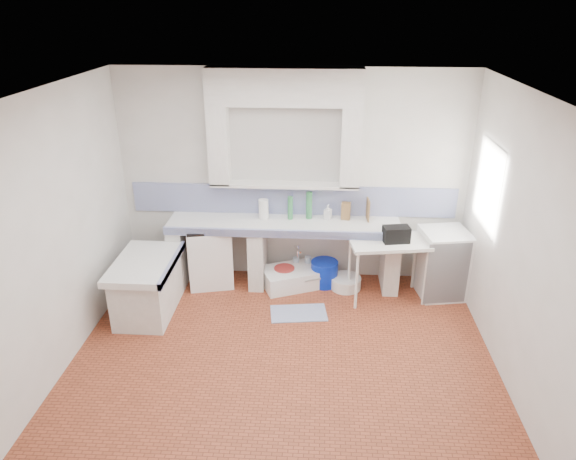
# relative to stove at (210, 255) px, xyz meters

# --- Properties ---
(floor) EXTENTS (4.50, 4.50, 0.00)m
(floor) POSITION_rel_stove_xyz_m (1.08, -1.67, -0.40)
(floor) COLOR brown
(floor) RESTS_ON ground
(ceiling) EXTENTS (4.50, 4.50, 0.00)m
(ceiling) POSITION_rel_stove_xyz_m (1.08, -1.67, 2.40)
(ceiling) COLOR silver
(ceiling) RESTS_ON ground
(wall_back) EXTENTS (4.50, 0.00, 4.50)m
(wall_back) POSITION_rel_stove_xyz_m (1.08, 0.33, 1.00)
(wall_back) COLOR silver
(wall_back) RESTS_ON ground
(wall_front) EXTENTS (4.50, 0.00, 4.50)m
(wall_front) POSITION_rel_stove_xyz_m (1.08, -3.67, 1.00)
(wall_front) COLOR silver
(wall_front) RESTS_ON ground
(wall_left) EXTENTS (0.00, 4.50, 4.50)m
(wall_left) POSITION_rel_stove_xyz_m (-1.17, -1.67, 1.00)
(wall_left) COLOR silver
(wall_left) RESTS_ON ground
(wall_right) EXTENTS (0.00, 4.50, 4.50)m
(wall_right) POSITION_rel_stove_xyz_m (3.33, -1.67, 1.00)
(wall_right) COLOR silver
(wall_right) RESTS_ON ground
(alcove_mass) EXTENTS (1.90, 0.25, 0.45)m
(alcove_mass) POSITION_rel_stove_xyz_m (0.98, 0.20, 2.17)
(alcove_mass) COLOR silver
(alcove_mass) RESTS_ON ground
(window_frame) EXTENTS (0.35, 0.86, 1.06)m
(window_frame) POSITION_rel_stove_xyz_m (3.51, -0.47, 1.20)
(window_frame) COLOR #3D2613
(window_frame) RESTS_ON ground
(lace_valance) EXTENTS (0.01, 0.84, 0.24)m
(lace_valance) POSITION_rel_stove_xyz_m (3.36, -0.47, 1.58)
(lace_valance) COLOR white
(lace_valance) RESTS_ON ground
(counter_slab) EXTENTS (3.00, 0.60, 0.08)m
(counter_slab) POSITION_rel_stove_xyz_m (0.98, 0.03, 0.46)
(counter_slab) COLOR white
(counter_slab) RESTS_ON ground
(counter_lip) EXTENTS (3.00, 0.04, 0.10)m
(counter_lip) POSITION_rel_stove_xyz_m (0.98, -0.25, 0.46)
(counter_lip) COLOR navy
(counter_lip) RESTS_ON ground
(counter_pier_left) EXTENTS (0.20, 0.55, 0.82)m
(counter_pier_left) POSITION_rel_stove_xyz_m (-0.42, 0.03, 0.01)
(counter_pier_left) COLOR silver
(counter_pier_left) RESTS_ON ground
(counter_pier_mid) EXTENTS (0.20, 0.55, 0.82)m
(counter_pier_mid) POSITION_rel_stove_xyz_m (0.63, 0.03, 0.01)
(counter_pier_mid) COLOR silver
(counter_pier_mid) RESTS_ON ground
(counter_pier_right) EXTENTS (0.20, 0.55, 0.82)m
(counter_pier_right) POSITION_rel_stove_xyz_m (2.38, 0.03, 0.01)
(counter_pier_right) COLOR silver
(counter_pier_right) RESTS_ON ground
(peninsula_top) EXTENTS (0.70, 1.10, 0.08)m
(peninsula_top) POSITION_rel_stove_xyz_m (-0.62, -0.77, 0.26)
(peninsula_top) COLOR white
(peninsula_top) RESTS_ON ground
(peninsula_base) EXTENTS (0.60, 1.00, 0.62)m
(peninsula_base) POSITION_rel_stove_xyz_m (-0.62, -0.77, -0.09)
(peninsula_base) COLOR silver
(peninsula_base) RESTS_ON ground
(peninsula_lip) EXTENTS (0.04, 1.10, 0.10)m
(peninsula_lip) POSITION_rel_stove_xyz_m (-0.29, -0.77, 0.26)
(peninsula_lip) COLOR navy
(peninsula_lip) RESTS_ON ground
(backsplash) EXTENTS (4.27, 0.03, 0.40)m
(backsplash) POSITION_rel_stove_xyz_m (1.08, 0.31, 0.70)
(backsplash) COLOR navy
(backsplash) RESTS_ON ground
(stove) EXTENTS (0.68, 0.66, 0.81)m
(stove) POSITION_rel_stove_xyz_m (0.00, 0.00, 0.00)
(stove) COLOR white
(stove) RESTS_ON ground
(sink) EXTENTS (1.02, 0.80, 0.22)m
(sink) POSITION_rel_stove_xyz_m (1.16, -0.00, -0.29)
(sink) COLOR white
(sink) RESTS_ON ground
(side_table) EXTENTS (1.04, 0.68, 0.04)m
(side_table) POSITION_rel_stove_xyz_m (2.31, -0.26, -0.00)
(side_table) COLOR white
(side_table) RESTS_ON ground
(fridge) EXTENTS (0.66, 0.66, 0.88)m
(fridge) POSITION_rel_stove_xyz_m (3.03, -0.11, 0.04)
(fridge) COLOR white
(fridge) RESTS_ON ground
(bucket_red) EXTENTS (0.36, 0.36, 0.26)m
(bucket_red) POSITION_rel_stove_xyz_m (0.99, -0.02, -0.27)
(bucket_red) COLOR #BA2F2C
(bucket_red) RESTS_ON ground
(bucket_orange) EXTENTS (0.29, 0.29, 0.24)m
(bucket_orange) POSITION_rel_stove_xyz_m (1.28, -0.04, -0.28)
(bucket_orange) COLOR orange
(bucket_orange) RESTS_ON ground
(bucket_blue) EXTENTS (0.36, 0.36, 0.34)m
(bucket_blue) POSITION_rel_stove_xyz_m (1.53, 0.03, -0.23)
(bucket_blue) COLOR #0824B7
(bucket_blue) RESTS_ON ground
(basin_white) EXTENTS (0.43, 0.43, 0.16)m
(basin_white) POSITION_rel_stove_xyz_m (1.81, -0.05, -0.32)
(basin_white) COLOR white
(basin_white) RESTS_ON ground
(water_bottle_a) EXTENTS (0.10, 0.10, 0.31)m
(water_bottle_a) POSITION_rel_stove_xyz_m (1.14, 0.18, -0.25)
(water_bottle_a) COLOR silver
(water_bottle_a) RESTS_ON ground
(water_bottle_b) EXTENTS (0.10, 0.10, 0.33)m
(water_bottle_b) POSITION_rel_stove_xyz_m (1.31, 0.18, -0.24)
(water_bottle_b) COLOR silver
(water_bottle_b) RESTS_ON ground
(black_bag) EXTENTS (0.34, 0.23, 0.20)m
(black_bag) POSITION_rel_stove_xyz_m (2.38, -0.28, 0.50)
(black_bag) COLOR black
(black_bag) RESTS_ON side_table
(green_bottle_a) EXTENTS (0.08, 0.08, 0.31)m
(green_bottle_a) POSITION_rel_stove_xyz_m (1.06, 0.14, 0.65)
(green_bottle_a) COLOR #317E46
(green_bottle_a) RESTS_ON counter_slab
(green_bottle_b) EXTENTS (0.08, 0.08, 0.36)m
(green_bottle_b) POSITION_rel_stove_xyz_m (1.31, 0.18, 0.68)
(green_bottle_b) COLOR #317E46
(green_bottle_b) RESTS_ON counter_slab
(knife_block) EXTENTS (0.13, 0.11, 0.23)m
(knife_block) POSITION_rel_stove_xyz_m (1.78, 0.18, 0.61)
(knife_block) COLOR brown
(knife_block) RESTS_ON counter_slab
(cutting_board) EXTENTS (0.03, 0.21, 0.28)m
(cutting_board) POSITION_rel_stove_xyz_m (2.07, 0.18, 0.64)
(cutting_board) COLOR brown
(cutting_board) RESTS_ON counter_slab
(paper_towel) EXTENTS (0.16, 0.16, 0.26)m
(paper_towel) POSITION_rel_stove_xyz_m (0.72, 0.13, 0.63)
(paper_towel) COLOR white
(paper_towel) RESTS_ON counter_slab
(soap_bottle) EXTENTS (0.11, 0.11, 0.19)m
(soap_bottle) POSITION_rel_stove_xyz_m (1.55, 0.18, 0.59)
(soap_bottle) COLOR white
(soap_bottle) RESTS_ON counter_slab
(rug) EXTENTS (0.73, 0.48, 0.01)m
(rug) POSITION_rel_stove_xyz_m (1.22, -0.72, -0.40)
(rug) COLOR #3D4B91
(rug) RESTS_ON ground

